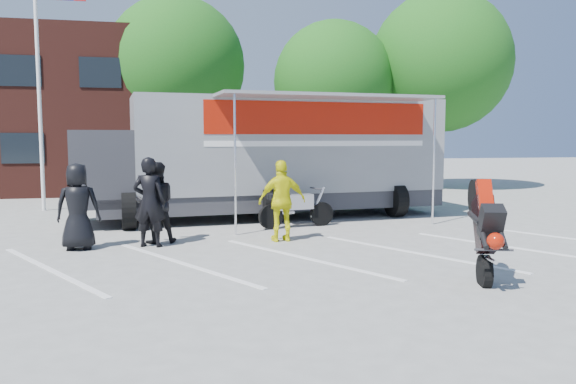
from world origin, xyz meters
name	(u,v)px	position (x,y,z in m)	size (l,w,h in m)	color
ground	(306,270)	(0.00, 0.00, 0.00)	(100.00, 100.00, 0.00)	#9C9D97
parking_bay_lines	(294,258)	(0.00, 1.00, 0.01)	(18.00, 5.00, 0.01)	white
flagpole	(46,56)	(-6.24, 10.00, 5.05)	(1.61, 0.12, 8.00)	white
tree_left	(176,66)	(-2.00, 16.00, 5.57)	(6.12, 6.12, 8.64)	#382314
tree_mid	(334,82)	(5.00, 15.00, 4.94)	(5.44, 5.44, 7.68)	#382314
tree_right	(441,62)	(10.00, 14.50, 5.88)	(6.46, 6.46, 9.12)	#382314
transporter_truck	(274,217)	(0.69, 6.86, 0.00)	(11.25, 5.42, 3.58)	gray
parked_motorcycle	(297,227)	(0.93, 4.80, 0.00)	(0.74, 2.21, 1.16)	#AAAAAF
stunt_bike_rider	(475,277)	(2.75, -1.13, 0.00)	(0.76, 1.62, 1.90)	black
spectator_leather_a	(78,207)	(-4.35, 2.85, 0.94)	(0.92, 0.60, 1.88)	black
spectator_leather_b	(149,202)	(-2.86, 2.87, 1.00)	(0.73, 0.48, 2.00)	black
spectator_leather_c	(156,203)	(-2.73, 3.31, 0.93)	(0.91, 0.71, 1.86)	black
spectator_hivis	(282,201)	(0.14, 2.90, 0.95)	(1.11, 0.46, 1.90)	yellow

